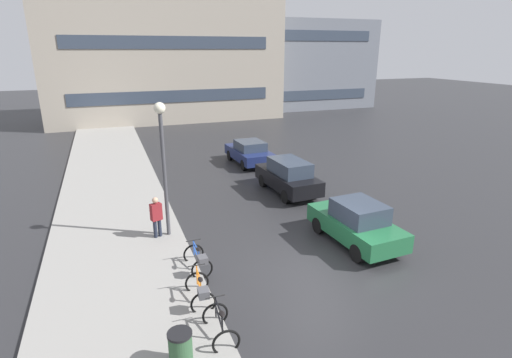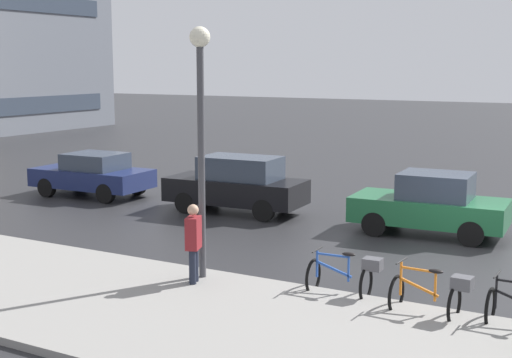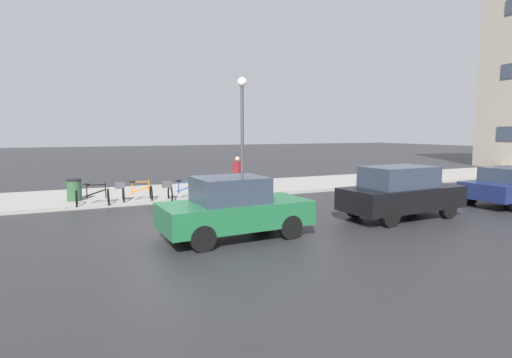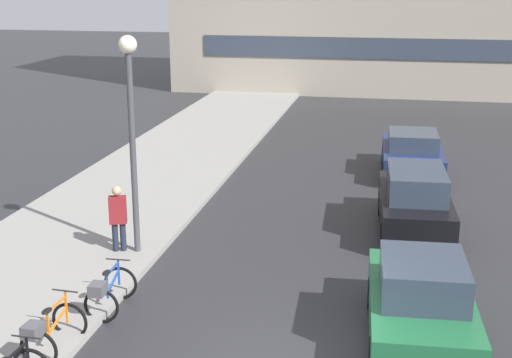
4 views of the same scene
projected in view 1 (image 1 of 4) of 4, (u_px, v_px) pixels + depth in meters
ground_plane at (319, 272)px, 12.87m from camera, size 140.00×140.00×0.00m
sidewalk_kerb at (112, 193)px, 19.72m from camera, size 4.80×60.00×0.14m
bicycle_nearest at (220, 326)px, 9.77m from camera, size 0.72×1.17×0.95m
bicycle_second at (201, 292)px, 11.00m from camera, size 0.77×1.39×0.99m
bicycle_third at (199, 260)px, 12.66m from camera, size 0.73×1.40×0.92m
car_green at (356, 223)px, 14.58m from camera, size 1.98×4.01×1.64m
car_black at (288, 176)px, 19.74m from camera, size 1.93×4.25×1.70m
car_navy at (249, 152)px, 24.79m from camera, size 2.04×4.06×1.46m
pedestrian at (156, 216)px, 14.74m from camera, size 0.46×0.36×1.71m
streetlamp at (163, 150)px, 14.17m from camera, size 0.40×0.40×5.12m
trash_bin at (181, 351)px, 8.83m from camera, size 0.55×0.55×0.99m
building_facade_main at (164, 43)px, 39.01m from camera, size 22.30×8.14×14.77m
building_facade_side at (297, 65)px, 47.61m from camera, size 17.73×7.14×10.03m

